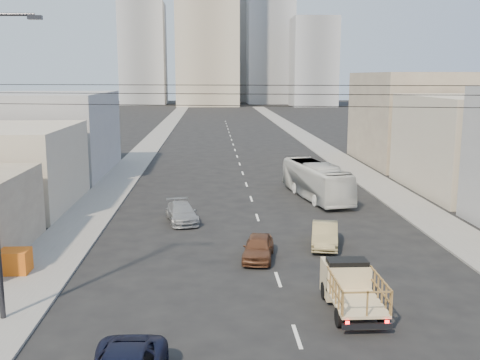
{
  "coord_description": "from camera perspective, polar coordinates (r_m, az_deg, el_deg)",
  "views": [
    {
      "loc": [
        -3.15,
        -17.45,
        9.6
      ],
      "look_at": [
        -1.44,
        15.41,
        3.5
      ],
      "focal_mm": 42.0,
      "sensor_mm": 36.0,
      "label": 1
    }
  ],
  "objects": [
    {
      "name": "midrise_back",
      "position": [
        217.99,
        -0.58,
        13.77
      ],
      "size": [
        18.0,
        18.0,
        44.0
      ],
      "primitive_type": "cube",
      "color": "gray",
      "rests_on": "ground"
    },
    {
      "name": "sedan_grey",
      "position": [
        37.69,
        -5.94,
        -3.32
      ],
      "size": [
        2.62,
        4.63,
        1.27
      ],
      "primitive_type": "imported",
      "rotation": [
        0.0,
        0.0,
        0.2
      ],
      "color": "gray",
      "rests_on": "ground"
    },
    {
      "name": "bldg_right_far",
      "position": [
        65.82,
        17.73,
        6.0
      ],
      "size": [
        12.0,
        16.0,
        10.0
      ],
      "primitive_type": "cube",
      "color": "gray",
      "rests_on": "ground"
    },
    {
      "name": "sedan_tan",
      "position": [
        32.56,
        8.6,
        -5.53
      ],
      "size": [
        2.2,
        4.29,
        1.35
      ],
      "primitive_type": "imported",
      "rotation": [
        0.0,
        0.0,
        -0.2
      ],
      "color": "#958457",
      "rests_on": "ground"
    },
    {
      "name": "overhead_wires",
      "position": [
        19.22,
        6.54,
        8.55
      ],
      "size": [
        23.01,
        5.02,
        0.72
      ],
      "color": "black",
      "rests_on": "ground"
    },
    {
      "name": "high_rise_tower",
      "position": [
        188.55,
        -3.36,
        16.7
      ],
      "size": [
        20.0,
        20.0,
        60.0
      ],
      "primitive_type": "cube",
      "color": "tan",
      "rests_on": "ground"
    },
    {
      "name": "midrise_nw",
      "position": [
        198.9,
        -9.8,
        12.49
      ],
      "size": [
        15.0,
        15.0,
        34.0
      ],
      "primitive_type": "cube",
      "color": "gray",
      "rests_on": "ground"
    },
    {
      "name": "sidewalk_right",
      "position": [
        89.22,
        6.68,
        4.3
      ],
      "size": [
        3.5,
        180.0,
        0.12
      ],
      "primitive_type": "cube",
      "color": "slate",
      "rests_on": "ground"
    },
    {
      "name": "city_bus",
      "position": [
        45.01,
        7.75,
        -0.05
      ],
      "size": [
        4.18,
        10.53,
        2.86
      ],
      "primitive_type": "imported",
      "rotation": [
        0.0,
        0.0,
        0.18
      ],
      "color": "silver",
      "rests_on": "ground"
    },
    {
      "name": "sidewalk_left",
      "position": [
        88.38,
        -8.56,
        4.19
      ],
      "size": [
        3.5,
        180.0,
        0.12
      ],
      "primitive_type": "cube",
      "color": "slate",
      "rests_on": "ground"
    },
    {
      "name": "sedan_brown",
      "position": [
        30.03,
        1.87,
        -6.85
      ],
      "size": [
        2.13,
        3.97,
        1.29
      ],
      "primitive_type": "imported",
      "rotation": [
        0.0,
        0.0,
        -0.17
      ],
      "color": "brown",
      "rests_on": "ground"
    },
    {
      "name": "lane_dashes",
      "position": [
        71.17,
        -0.41,
        2.76
      ],
      "size": [
        0.15,
        104.0,
        0.01
      ],
      "color": "silver",
      "rests_on": "ground"
    },
    {
      "name": "midrise_east",
      "position": [
        185.49,
        7.48,
        11.78
      ],
      "size": [
        14.0,
        14.0,
        28.0
      ],
      "primitive_type": "cube",
      "color": "gray",
      "rests_on": "ground"
    },
    {
      "name": "midrise_ne",
      "position": [
        203.81,
        3.07,
        13.42
      ],
      "size": [
        16.0,
        16.0,
        40.0
      ],
      "primitive_type": "cube",
      "color": "gray",
      "rests_on": "ground"
    },
    {
      "name": "flatbed_pickup",
      "position": [
        24.09,
        11.27,
        -10.39
      ],
      "size": [
        1.95,
        4.41,
        1.9
      ],
      "color": "#C9B487",
      "rests_on": "ground"
    },
    {
      "name": "bldg_left_far",
      "position": [
        59.03,
        -19.1,
        4.48
      ],
      "size": [
        12.0,
        16.0,
        8.0
      ],
      "primitive_type": "cube",
      "color": "gray",
      "rests_on": "ground"
    },
    {
      "name": "crate_stack",
      "position": [
        29.89,
        -22.27,
        -7.65
      ],
      "size": [
        1.8,
        1.2,
        1.14
      ],
      "color": "#D85F14",
      "rests_on": "sidewalk_left"
    }
  ]
}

